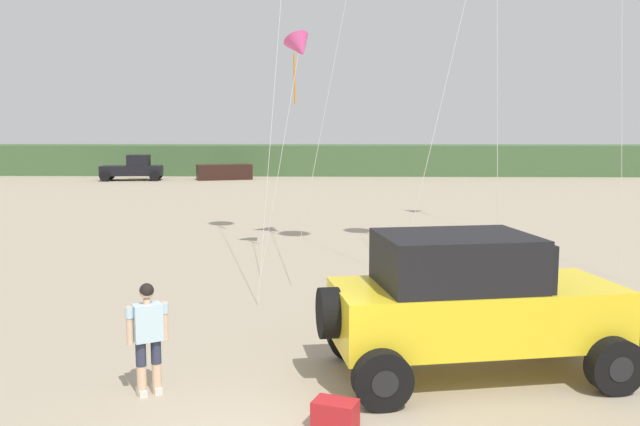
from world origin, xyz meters
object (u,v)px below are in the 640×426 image
object	(u,v)px
person_watching	(148,333)
kite_yellow_diamond	(299,48)
distant_pickup	(133,168)
cooler_box	(335,415)
jeep	(471,301)
distant_sedan	(224,172)

from	to	relation	value
person_watching	kite_yellow_diamond	xyz separation A→B (m)	(1.59, 10.02, 5.25)
distant_pickup	kite_yellow_diamond	xyz separation A→B (m)	(14.94, -31.69, 5.25)
cooler_box	distant_pickup	distance (m)	45.68
jeep	kite_yellow_diamond	distance (m)	10.86
person_watching	distant_sedan	distance (m)	43.20
distant_pickup	kite_yellow_diamond	world-z (taller)	kite_yellow_diamond
person_watching	distant_sedan	xyz separation A→B (m)	(-6.44, 42.71, -0.34)
jeep	distant_sedan	distance (m)	43.28
kite_yellow_diamond	person_watching	bearing A→B (deg)	-98.99
jeep	distant_sedan	world-z (taller)	jeep
jeep	distant_sedan	xyz separation A→B (m)	(-11.26, 41.78, -0.60)
cooler_box	kite_yellow_diamond	size ratio (longest dim) A/B	0.08
jeep	person_watching	size ratio (longest dim) A/B	3.00
person_watching	jeep	bearing A→B (deg)	10.93
person_watching	cooler_box	world-z (taller)	person_watching
distant_pickup	jeep	bearing A→B (deg)	-65.98
person_watching	cooler_box	distance (m)	3.01
jeep	cooler_box	world-z (taller)	jeep
distant_pickup	kite_yellow_diamond	distance (m)	35.43
person_watching	distant_sedan	size ratio (longest dim) A/B	0.40
distant_pickup	distant_sedan	bearing A→B (deg)	8.19
distant_pickup	distant_sedan	world-z (taller)	distant_pickup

